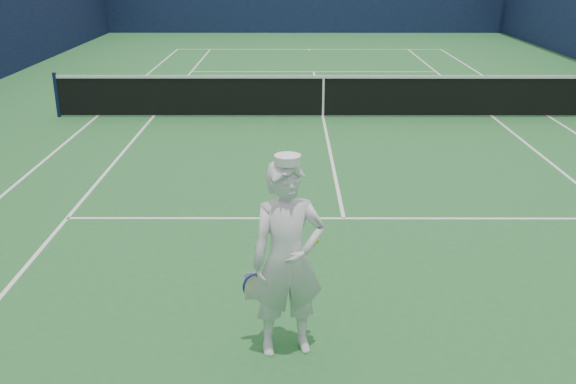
% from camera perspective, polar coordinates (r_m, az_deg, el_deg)
% --- Properties ---
extents(ground, '(80.00, 80.00, 0.00)m').
position_cam_1_polar(ground, '(15.65, 3.12, 6.68)').
color(ground, '#26652E').
rests_on(ground, ground).
extents(court_markings, '(11.03, 23.83, 0.01)m').
position_cam_1_polar(court_markings, '(15.65, 3.12, 6.70)').
color(court_markings, white).
rests_on(court_markings, ground).
extents(windscreen_fence, '(20.12, 36.12, 4.00)m').
position_cam_1_polar(windscreen_fence, '(15.30, 3.27, 13.98)').
color(windscreen_fence, '#0F1839').
rests_on(windscreen_fence, ground).
extents(tennis_net, '(12.88, 0.09, 1.07)m').
position_cam_1_polar(tennis_net, '(15.53, 3.16, 8.67)').
color(tennis_net, '#141E4C').
rests_on(tennis_net, ground).
extents(tennis_player, '(0.87, 0.60, 2.01)m').
position_cam_1_polar(tennis_player, '(6.07, -0.05, -6.03)').
color(tennis_player, white).
rests_on(tennis_player, ground).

